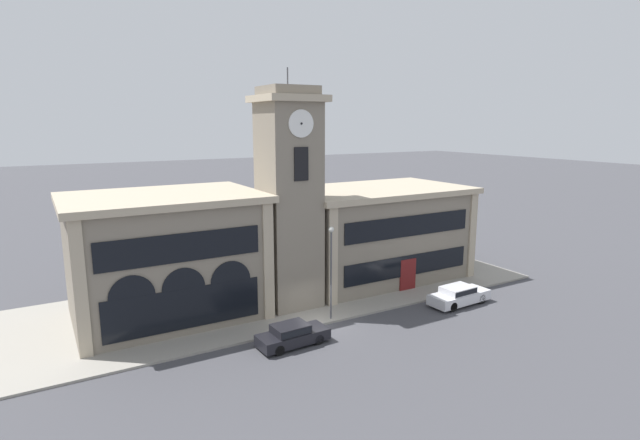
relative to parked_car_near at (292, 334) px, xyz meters
name	(u,v)px	position (x,y,z in m)	size (l,w,h in m)	color
ground_plane	(321,326)	(2.87, 1.59, -0.69)	(300.00, 300.00, 0.00)	#424247
sidewalk_kerb	(277,295)	(2.87, 8.15, -0.61)	(41.00, 13.11, 0.15)	gray
clock_tower	(289,199)	(2.87, 5.96, 7.05)	(4.33, 4.33, 16.56)	gray
town_hall_left_wing	(166,256)	(-5.17, 8.39, 3.53)	(12.55, 9.25, 8.39)	gray
town_hall_right_wing	(376,233)	(12.18, 8.40, 3.18)	(15.08, 9.25, 7.69)	gray
parked_car_near	(292,334)	(0.00, 0.00, 0.00)	(4.37, 1.90, 1.32)	black
parked_car_mid	(459,295)	(13.52, 0.00, 0.04)	(4.87, 2.01, 1.38)	silver
street_lamp	(331,260)	(3.93, 2.06, 3.52)	(0.36, 0.36, 6.25)	#4C4C51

